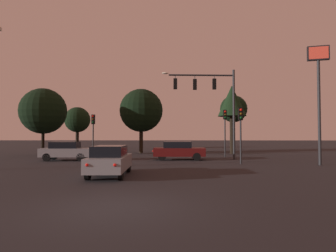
% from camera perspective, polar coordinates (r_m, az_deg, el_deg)
% --- Properties ---
extents(ground_plane, '(168.00, 168.00, 0.00)m').
position_cam_1_polar(ground_plane, '(32.66, -1.66, -5.48)').
color(ground_plane, black).
rests_on(ground_plane, ground).
extents(traffic_signal_mast_arm, '(6.17, 0.62, 7.60)m').
position_cam_1_polar(traffic_signal_mast_arm, '(24.32, 8.85, 6.02)').
color(traffic_signal_mast_arm, '#232326').
rests_on(traffic_signal_mast_arm, ground).
extents(traffic_light_corner_left, '(0.30, 0.35, 4.00)m').
position_cam_1_polar(traffic_light_corner_left, '(27.56, -14.82, -0.15)').
color(traffic_light_corner_left, '#232326').
rests_on(traffic_light_corner_left, ground).
extents(traffic_light_corner_right, '(0.32, 0.36, 4.45)m').
position_cam_1_polar(traffic_light_corner_right, '(27.26, 11.39, 0.47)').
color(traffic_light_corner_right, '#232326').
rests_on(traffic_light_corner_right, ground).
extents(traffic_light_median, '(0.31, 0.35, 4.02)m').
position_cam_1_polar(traffic_light_median, '(20.77, 14.40, 0.42)').
color(traffic_light_median, '#232326').
rests_on(traffic_light_median, ground).
extents(car_nearside_lane, '(1.87, 4.41, 1.52)m').
position_cam_1_polar(car_nearside_lane, '(14.68, -11.55, -6.72)').
color(car_nearside_lane, gray).
rests_on(car_nearside_lane, ground).
extents(car_crossing_left, '(4.16, 1.95, 1.52)m').
position_cam_1_polar(car_crossing_left, '(24.50, -19.74, -4.70)').
color(car_crossing_left, gray).
rests_on(car_crossing_left, ground).
extents(car_crossing_right, '(4.32, 1.89, 1.52)m').
position_cam_1_polar(car_crossing_right, '(23.77, 2.17, -4.89)').
color(car_crossing_right, '#4C0F0F').
rests_on(car_crossing_right, ground).
extents(store_sign_illuminated, '(1.42, 0.57, 8.23)m').
position_cam_1_polar(store_sign_illuminated, '(22.37, 28.03, 8.33)').
color(store_sign_illuminated, '#232326').
rests_on(store_sign_illuminated, ground).
extents(tree_behind_sign, '(4.97, 4.97, 7.40)m').
position_cam_1_polar(tree_behind_sign, '(32.88, -5.40, 3.10)').
color(tree_behind_sign, black).
rests_on(tree_behind_sign, ground).
extents(tree_left_far, '(3.77, 3.77, 6.26)m').
position_cam_1_polar(tree_left_far, '(44.38, -17.75, 1.17)').
color(tree_left_far, black).
rests_on(tree_left_far, ground).
extents(tree_center_horizon, '(3.15, 3.15, 7.60)m').
position_cam_1_polar(tree_center_horizon, '(32.42, 12.72, 4.76)').
color(tree_center_horizon, black).
rests_on(tree_center_horizon, ground).
extents(tree_right_cluster, '(3.82, 3.82, 7.70)m').
position_cam_1_polar(tree_right_cluster, '(41.26, 13.04, 3.33)').
color(tree_right_cluster, black).
rests_on(tree_right_cluster, ground).
extents(tree_lot_edge, '(4.66, 4.66, 6.85)m').
position_cam_1_polar(tree_lot_edge, '(31.65, -23.78, 2.75)').
color(tree_lot_edge, black).
rests_on(tree_lot_edge, ground).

